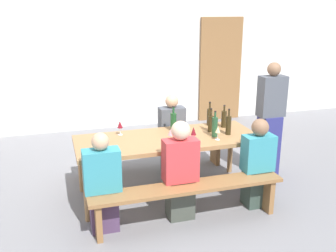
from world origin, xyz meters
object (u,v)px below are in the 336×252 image
(wooden_door, at_px, (220,70))
(wine_bottle_1, at_px, (224,119))
(wine_bottle_3, at_px, (228,125))
(wine_bottle_4, at_px, (173,121))
(wine_bottle_2, at_px, (210,117))
(wine_bottle_5, at_px, (215,126))
(wine_glass_0, at_px, (171,132))
(seated_guest_near_2, at_px, (257,165))
(tasting_table, at_px, (168,143))
(seated_guest_near_0, at_px, (103,185))
(bench_near, at_px, (188,193))
(wine_glass_3, at_px, (218,130))
(wine_glass_2, at_px, (194,131))
(wine_glass_1, at_px, (120,125))
(seated_guest_near_1, at_px, (180,173))
(standing_host, at_px, (270,123))
(bench_far, at_px, (153,147))
(wine_bottle_0, at_px, (211,123))
(wine_glass_4, at_px, (180,128))
(seated_guest_far_0, at_px, (172,137))

(wooden_door, relative_size, wine_bottle_1, 6.91)
(wine_bottle_3, bearing_deg, wine_bottle_4, 149.86)
(wine_bottle_2, bearing_deg, wine_bottle_5, -105.03)
(wine_glass_0, bearing_deg, seated_guest_near_2, -25.62)
(tasting_table, relative_size, seated_guest_near_0, 2.08)
(bench_near, xyz_separation_m, wine_glass_3, (0.55, 0.49, 0.51))
(wine_bottle_5, distance_m, wine_glass_2, 0.31)
(wine_bottle_3, bearing_deg, seated_guest_near_2, -72.63)
(wine_glass_1, distance_m, seated_guest_near_0, 1.01)
(seated_guest_near_1, bearing_deg, wine_bottle_3, -58.37)
(seated_guest_near_0, xyz_separation_m, seated_guest_near_1, (0.85, -0.00, 0.03))
(tasting_table, height_order, wine_glass_0, wine_glass_0)
(standing_host, bearing_deg, wine_glass_0, 10.29)
(wine_bottle_4, height_order, wine_glass_3, wine_bottle_4)
(bench_far, bearing_deg, wine_bottle_0, -48.29)
(bench_near, bearing_deg, wine_bottle_1, 48.33)
(wine_bottle_0, distance_m, standing_host, 0.90)
(wine_bottle_3, bearing_deg, wine_glass_0, -176.31)
(wine_bottle_0, relative_size, wine_glass_0, 1.92)
(tasting_table, bearing_deg, wine_glass_4, -3.71)
(wine_bottle_2, distance_m, seated_guest_near_0, 1.87)
(wine_glass_4, bearing_deg, standing_host, 5.70)
(bench_near, xyz_separation_m, wine_bottle_0, (0.60, 0.82, 0.50))
(wine_bottle_0, relative_size, seated_guest_near_2, 0.29)
(bench_far, distance_m, seated_guest_near_2, 1.62)
(wine_bottle_1, xyz_separation_m, wine_glass_1, (-1.38, 0.08, 0.01))
(bench_far, bearing_deg, seated_guest_near_1, -91.69)
(wine_glass_4, bearing_deg, seated_guest_near_2, -37.26)
(bench_far, distance_m, wine_bottle_5, 1.16)
(wine_glass_1, xyz_separation_m, seated_guest_near_1, (0.50, -0.87, -0.34))
(wine_bottle_2, xyz_separation_m, wine_glass_1, (-1.23, -0.05, 0.01))
(bench_far, xyz_separation_m, wine_bottle_4, (0.15, -0.49, 0.51))
(bench_far, height_order, wine_glass_3, wine_glass_3)
(bench_far, xyz_separation_m, wine_glass_1, (-0.54, -0.46, 0.52))
(wine_glass_1, bearing_deg, wine_bottle_1, -3.40)
(wine_bottle_0, bearing_deg, wine_bottle_4, 157.72)
(tasting_table, relative_size, wine_bottle_2, 6.90)
(wine_bottle_2, height_order, seated_guest_far_0, seated_guest_far_0)
(tasting_table, distance_m, seated_guest_near_1, 0.61)
(tasting_table, relative_size, wine_glass_1, 12.57)
(seated_guest_near_2, bearing_deg, wine_bottle_2, 13.85)
(wine_bottle_0, relative_size, wine_glass_4, 2.03)
(wine_bottle_4, bearing_deg, wine_bottle_2, 8.28)
(seated_guest_far_0, xyz_separation_m, standing_host, (1.25, -0.47, 0.23))
(wine_bottle_5, height_order, wine_glass_2, wine_bottle_5)
(bench_near, bearing_deg, wine_glass_0, 90.88)
(wine_bottle_5, xyz_separation_m, wine_glass_2, (-0.30, -0.07, -0.01))
(bench_far, bearing_deg, seated_guest_far_0, -32.47)
(wine_bottle_0, distance_m, seated_guest_far_0, 0.71)
(wine_glass_1, bearing_deg, seated_guest_near_2, -30.90)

